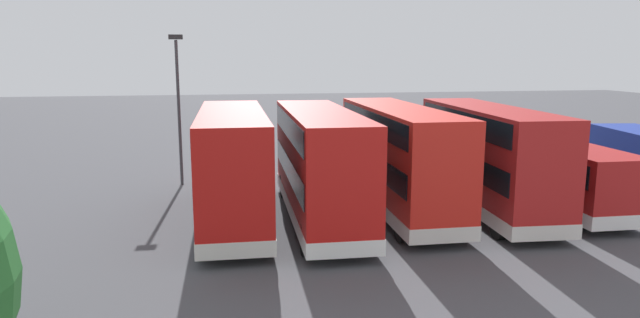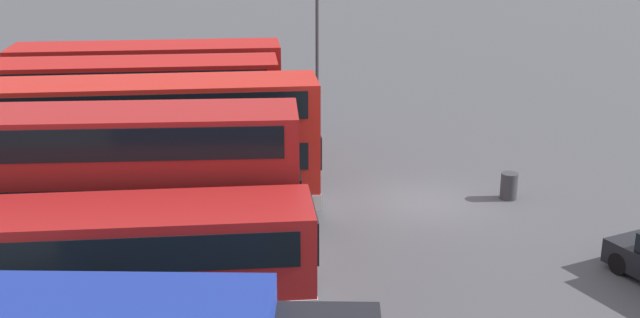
# 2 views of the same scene
# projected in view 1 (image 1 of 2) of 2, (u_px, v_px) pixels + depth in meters

# --- Properties ---
(ground_plane) EXTENTS (140.00, 140.00, 0.00)m
(ground_plane) POSITION_uv_depth(u_px,v_px,m) (351.00, 168.00, 34.07)
(ground_plane) COLOR #47474C
(bus_single_deck_near_end) EXTENTS (2.84, 10.21, 2.95)m
(bus_single_deck_near_end) POSITION_uv_depth(u_px,v_px,m) (550.00, 170.00, 25.50)
(bus_single_deck_near_end) COLOR #A51919
(bus_single_deck_near_end) RESTS_ON ground
(bus_double_decker_second) EXTENTS (3.23, 10.86, 4.55)m
(bus_double_decker_second) POSITION_uv_depth(u_px,v_px,m) (487.00, 156.00, 24.44)
(bus_double_decker_second) COLOR #A51919
(bus_double_decker_second) RESTS_ON ground
(bus_double_decker_third) EXTENTS (2.79, 11.41, 4.55)m
(bus_double_decker_third) POSITION_uv_depth(u_px,v_px,m) (398.00, 155.00, 24.44)
(bus_double_decker_third) COLOR red
(bus_double_decker_third) RESTS_ON ground
(bus_double_decker_fourth) EXTENTS (2.87, 11.16, 4.55)m
(bus_double_decker_fourth) POSITION_uv_depth(u_px,v_px,m) (320.00, 162.00, 22.91)
(bus_double_decker_fourth) COLOR #B71411
(bus_double_decker_fourth) RESTS_ON ground
(bus_double_decker_fifth) EXTENTS (2.81, 10.95, 4.55)m
(bus_double_decker_fifth) POSITION_uv_depth(u_px,v_px,m) (233.00, 163.00, 22.73)
(bus_double_decker_fifth) COLOR #B71411
(bus_double_decker_fifth) RESTS_ON ground
(box_truck_blue) EXTENTS (3.56, 7.78, 3.20)m
(box_truck_blue) POSITION_uv_depth(u_px,v_px,m) (630.00, 157.00, 28.15)
(box_truck_blue) COLOR navy
(box_truck_blue) RESTS_ON ground
(car_hatchback_silver) EXTENTS (4.59, 3.12, 1.43)m
(car_hatchback_silver) POSITION_uv_depth(u_px,v_px,m) (434.00, 141.00, 40.39)
(car_hatchback_silver) COLOR black
(car_hatchback_silver) RESTS_ON ground
(lamp_post_tall) EXTENTS (0.70, 0.30, 7.78)m
(lamp_post_tall) POSITION_uv_depth(u_px,v_px,m) (178.00, 98.00, 28.98)
(lamp_post_tall) COLOR #38383D
(lamp_post_tall) RESTS_ON ground
(waste_bin_yellow) EXTENTS (0.60, 0.60, 0.95)m
(waste_bin_yellow) POSITION_uv_depth(u_px,v_px,m) (340.00, 153.00, 36.92)
(waste_bin_yellow) COLOR #333338
(waste_bin_yellow) RESTS_ON ground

